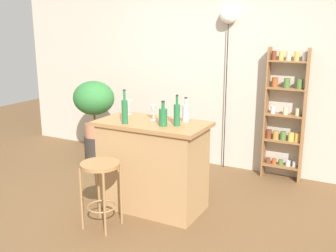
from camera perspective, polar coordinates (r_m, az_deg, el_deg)
The scene contains 14 objects.
ground at distance 4.18m, azimuth -4.21°, elevation -13.01°, with size 12.00×12.00×0.00m, color brown.
back_wall at distance 5.49m, azimuth 6.40°, elevation 8.79°, with size 6.40×0.10×2.80m, color #BCB2A3.
kitchen_counter at distance 4.23m, azimuth -2.18°, elevation -5.61°, with size 1.15×0.61×0.95m.
bar_stool at distance 3.87m, azimuth -9.60°, elevation -7.44°, with size 0.37×0.37×0.65m.
spice_shelf at distance 5.14m, azimuth 16.35°, elevation 1.76°, with size 0.48×0.16×1.66m.
plant_stool at distance 5.85m, azimuth -10.25°, elevation -3.19°, with size 0.33×0.33×0.37m, color #2D2823.
potted_plant at distance 5.68m, azimuth -10.55°, elevation 3.52°, with size 0.59×0.53×0.79m.
bottle_wine_red at distance 4.09m, azimuth 2.55°, elevation 1.96°, with size 0.07×0.07×0.25m.
bottle_vinegar at distance 4.01m, azimuth -6.20°, elevation 2.17°, with size 0.06×0.06×0.34m.
bottle_olive_oil at distance 3.91m, azimuth -0.70°, elevation 1.37°, with size 0.08×0.08×0.25m.
bottle_soda_blue at distance 3.91m, azimuth 1.29°, elevation 1.71°, with size 0.06×0.06×0.31m.
wine_glass_left at distance 4.13m, azimuth -2.12°, elevation 2.40°, with size 0.07×0.07×0.16m.
wine_glass_center at distance 4.44m, azimuth -5.63°, elevation 3.16°, with size 0.07×0.07×0.16m.
pendant_globe_light at distance 5.28m, azimuth 8.65°, elevation 15.15°, with size 0.22×0.22×2.15m.
Camera 1 is at (1.98, -3.15, 1.91)m, focal length 42.66 mm.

